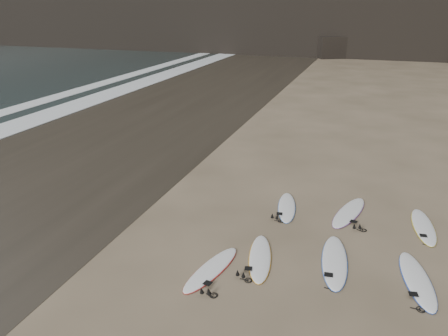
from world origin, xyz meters
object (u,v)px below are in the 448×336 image
(surfboard_2, at_px, (335,261))
(surfboard_5, at_px, (287,207))
(surfboard_6, at_px, (349,212))
(surfboard_3, at_px, (417,279))
(surfboard_7, at_px, (424,226))
(surfboard_0, at_px, (211,269))
(surfboard_1, at_px, (260,257))

(surfboard_2, relative_size, surfboard_5, 1.16)
(surfboard_6, bearing_deg, surfboard_3, -45.90)
(surfboard_3, xyz_separation_m, surfboard_7, (0.37, 2.93, -0.00))
(surfboard_0, relative_size, surfboard_3, 0.93)
(surfboard_7, bearing_deg, surfboard_1, -147.80)
(surfboard_0, xyz_separation_m, surfboard_3, (4.84, 1.17, 0.00))
(surfboard_1, bearing_deg, surfboard_6, 47.17)
(surfboard_3, bearing_deg, surfboard_7, 72.30)
(surfboard_3, bearing_deg, surfboard_5, 131.43)
(surfboard_7, bearing_deg, surfboard_5, 174.88)
(surfboard_3, distance_m, surfboard_6, 3.65)
(surfboard_0, xyz_separation_m, surfboard_1, (1.02, 0.90, 0.00))
(surfboard_3, xyz_separation_m, surfboard_6, (-1.80, 3.18, 0.00))
(surfboard_6, relative_size, surfboard_7, 1.06)
(surfboard_0, bearing_deg, surfboard_2, 37.36)
(surfboard_0, height_order, surfboard_3, surfboard_3)
(surfboard_7, bearing_deg, surfboard_2, -135.41)
(surfboard_1, height_order, surfboard_5, surfboard_1)
(surfboard_5, distance_m, surfboard_7, 4.11)
(surfboard_5, relative_size, surfboard_7, 0.94)
(surfboard_3, bearing_deg, surfboard_0, -177.01)
(surfboard_0, bearing_deg, surfboard_5, 87.27)
(surfboard_1, height_order, surfboard_3, surfboard_3)
(surfboard_0, distance_m, surfboard_6, 5.30)
(surfboard_1, xyz_separation_m, surfboard_5, (0.08, 3.20, -0.00))
(surfboard_2, xyz_separation_m, surfboard_3, (1.96, -0.18, -0.00))
(surfboard_1, xyz_separation_m, surfboard_6, (2.02, 3.45, 0.00))
(surfboard_5, height_order, surfboard_6, surfboard_6)
(surfboard_5, bearing_deg, surfboard_2, -67.31)
(surfboard_2, distance_m, surfboard_5, 3.27)
(surfboard_7, bearing_deg, surfboard_0, -147.04)
(surfboard_0, xyz_separation_m, surfboard_6, (3.04, 4.34, 0.00))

